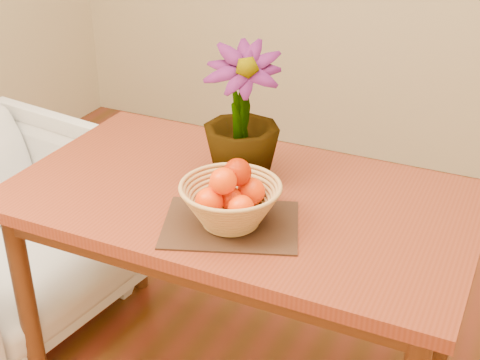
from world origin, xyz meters
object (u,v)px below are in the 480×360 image
at_px(armchair, 3,224).
at_px(potted_plant, 241,114).
at_px(wicker_basket, 231,206).
at_px(table, 240,218).

bearing_deg(armchair, potted_plant, -73.88).
xyz_separation_m(wicker_basket, potted_plant, (-0.10, 0.28, 0.15)).
bearing_deg(table, armchair, -178.12).
height_order(potted_plant, armchair, potted_plant).
bearing_deg(table, wicker_basket, -72.67).
height_order(table, potted_plant, potted_plant).
xyz_separation_m(wicker_basket, armchair, (-1.03, 0.14, -0.41)).
distance_m(table, wicker_basket, 0.24).
distance_m(wicker_basket, armchair, 1.12).
bearing_deg(wicker_basket, table, 107.33).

